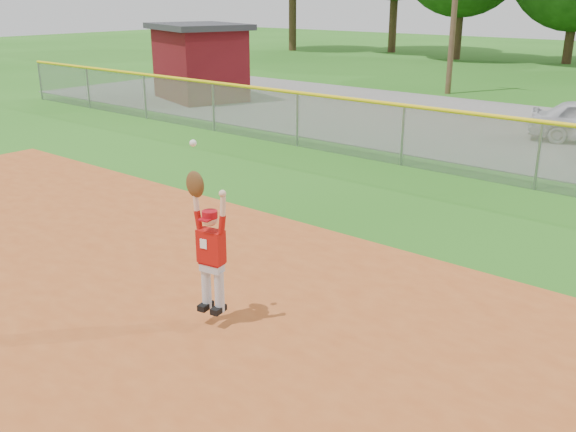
# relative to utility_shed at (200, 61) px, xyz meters

# --- Properties ---
(ground) EXTENTS (120.00, 120.00, 0.00)m
(ground) POSITION_rel_utility_shed_xyz_m (14.97, -14.10, -1.52)
(ground) COLOR #256216
(ground) RESTS_ON ground
(utility_shed) EXTENTS (4.74, 4.19, 2.97)m
(utility_shed) POSITION_rel_utility_shed_xyz_m (0.00, 0.00, 0.00)
(utility_shed) COLOR #550C10
(utility_shed) RESTS_ON ground
(outfield_fence) EXTENTS (40.06, 0.10, 1.55)m
(outfield_fence) POSITION_rel_utility_shed_xyz_m (14.97, -4.10, -0.63)
(outfield_fence) COLOR gray
(outfield_fence) RESTS_ON ground
(ballplayer) EXTENTS (0.60, 0.29, 2.20)m
(ballplayer) POSITION_rel_utility_shed_xyz_m (13.91, -12.84, -0.39)
(ballplayer) COLOR silver
(ballplayer) RESTS_ON ground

